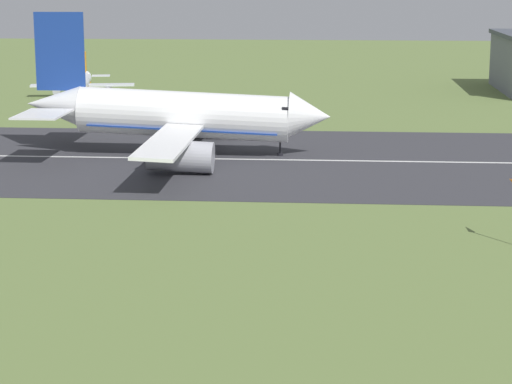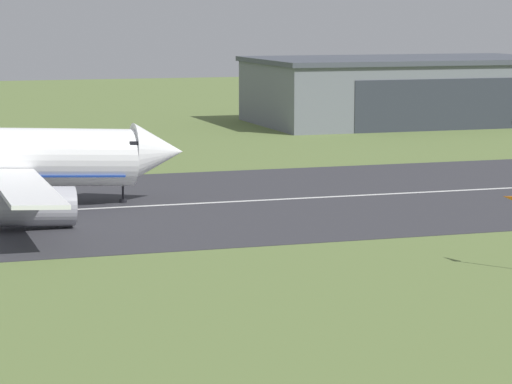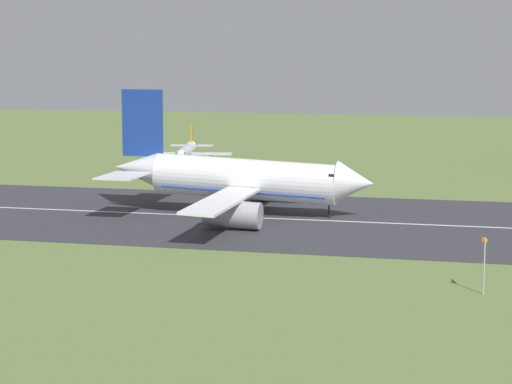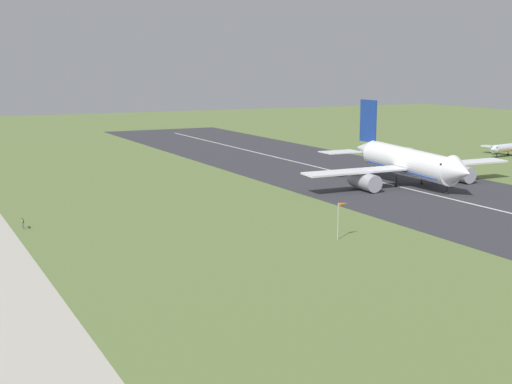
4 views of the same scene
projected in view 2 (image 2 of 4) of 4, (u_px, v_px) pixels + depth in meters
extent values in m
plane|color=olive|center=(394.00, 342.00, 77.87)|extent=(615.59, 615.59, 0.00)
cube|color=#333338|center=(175.00, 205.00, 132.89)|extent=(375.59, 50.93, 0.06)
cube|color=silver|center=(175.00, 204.00, 132.88)|extent=(338.03, 0.70, 0.01)
cube|color=slate|center=(403.00, 93.00, 230.18)|extent=(55.61, 32.54, 11.50)
cube|color=#424751|center=(404.00, 60.00, 229.27)|extent=(56.61, 33.54, 0.90)
cube|color=#2D333D|center=(442.00, 105.00, 214.98)|extent=(33.37, 0.12, 9.20)
cylinder|color=white|center=(0.00, 157.00, 129.52)|extent=(29.15, 6.41, 7.44)
cone|color=white|center=(158.00, 151.00, 134.65)|extent=(5.94, 6.32, 6.52)
cube|color=black|center=(130.00, 141.00, 133.54)|extent=(1.14, 5.36, 0.48)
cube|color=navy|center=(1.00, 173.00, 129.77)|extent=(26.02, 6.08, 1.23)
cube|color=white|center=(24.00, 187.00, 114.90)|extent=(5.16, 25.42, 0.60)
cylinder|color=#A8A8B2|center=(32.00, 206.00, 117.44)|extent=(8.35, 3.94, 4.23)
cylinder|color=#A8A8B2|center=(3.00, 171.00, 143.51)|extent=(8.35, 3.94, 4.23)
cylinder|color=black|center=(123.00, 192.00, 134.10)|extent=(0.24, 0.24, 2.48)
cylinder|color=black|center=(123.00, 201.00, 134.25)|extent=(0.84, 0.84, 0.44)
cylinder|color=black|center=(6.00, 203.00, 126.62)|extent=(0.24, 0.24, 2.48)
cylinder|color=black|center=(6.00, 212.00, 126.77)|extent=(0.84, 0.84, 0.44)
cone|color=silver|center=(511.00, 105.00, 232.50)|extent=(2.22, 2.95, 2.21)
cube|color=silver|center=(507.00, 114.00, 221.29)|extent=(10.40, 2.60, 0.40)
cylinder|color=#A8A8B2|center=(512.00, 120.00, 221.20)|extent=(1.53, 3.20, 1.52)
cube|color=#991E7A|center=(512.00, 90.00, 231.66)|extent=(0.28, 2.67, 4.18)
cube|color=silver|center=(497.00, 106.00, 231.54)|extent=(3.76, 2.34, 0.24)
cone|color=orange|center=(511.00, 198.00, 99.90)|extent=(0.97, 2.17, 0.60)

